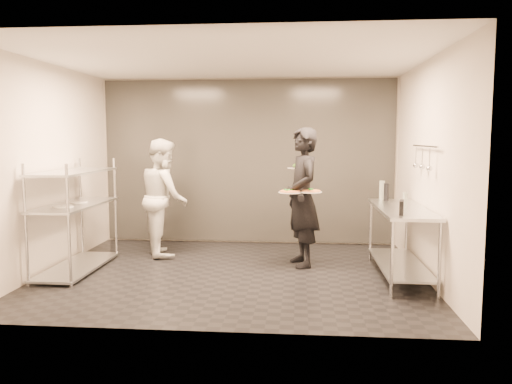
# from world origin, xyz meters

# --- Properties ---
(room_shell) EXTENTS (5.00, 4.00, 2.80)m
(room_shell) POSITION_xyz_m (0.00, 1.18, 1.40)
(room_shell) COLOR black
(room_shell) RESTS_ON ground
(pass_rack) EXTENTS (0.60, 1.60, 1.50)m
(pass_rack) POSITION_xyz_m (-2.15, -0.00, 0.77)
(pass_rack) COLOR #B6B7BD
(pass_rack) RESTS_ON ground
(prep_counter) EXTENTS (0.60, 1.80, 0.92)m
(prep_counter) POSITION_xyz_m (2.18, 0.00, 0.63)
(prep_counter) COLOR #B6B7BD
(prep_counter) RESTS_ON ground
(utensil_rail) EXTENTS (0.07, 1.20, 0.31)m
(utensil_rail) POSITION_xyz_m (2.43, -0.00, 1.55)
(utensil_rail) COLOR #B6B7BD
(utensil_rail) RESTS_ON room_shell
(waiter) EXTENTS (0.66, 0.82, 1.94)m
(waiter) POSITION_xyz_m (0.92, 0.52, 0.97)
(waiter) COLOR black
(waiter) RESTS_ON ground
(chef) EXTENTS (0.96, 1.06, 1.79)m
(chef) POSITION_xyz_m (-1.20, 1.02, 0.89)
(chef) COLOR silver
(chef) RESTS_ON ground
(pizza_plate_near) EXTENTS (0.32, 0.32, 0.05)m
(pizza_plate_near) POSITION_xyz_m (0.75, 0.34, 1.07)
(pizza_plate_near) COLOR silver
(pizza_plate_near) RESTS_ON waiter
(pizza_plate_far) EXTENTS (0.29, 0.29, 0.05)m
(pizza_plate_far) POSITION_xyz_m (1.04, 0.35, 1.08)
(pizza_plate_far) COLOR silver
(pizza_plate_far) RESTS_ON waiter
(salad_plate) EXTENTS (0.28, 0.28, 0.07)m
(salad_plate) POSITION_xyz_m (0.84, 0.81, 1.38)
(salad_plate) COLOR silver
(salad_plate) RESTS_ON waiter
(pos_monitor) EXTENTS (0.10, 0.23, 0.16)m
(pos_monitor) POSITION_xyz_m (2.06, -0.60, 1.00)
(pos_monitor) COLOR black
(pos_monitor) RESTS_ON prep_counter
(bottle_green) EXTENTS (0.08, 0.08, 0.27)m
(bottle_green) POSITION_xyz_m (2.06, 0.80, 1.06)
(bottle_green) COLOR gray
(bottle_green) RESTS_ON prep_counter
(bottle_clear) EXTENTS (0.06, 0.06, 0.19)m
(bottle_clear) POSITION_xyz_m (2.22, 0.01, 1.02)
(bottle_clear) COLOR gray
(bottle_clear) RESTS_ON prep_counter
(bottle_dark) EXTENTS (0.07, 0.07, 0.25)m
(bottle_dark) POSITION_xyz_m (2.10, 0.67, 1.04)
(bottle_dark) COLOR black
(bottle_dark) RESTS_ON prep_counter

